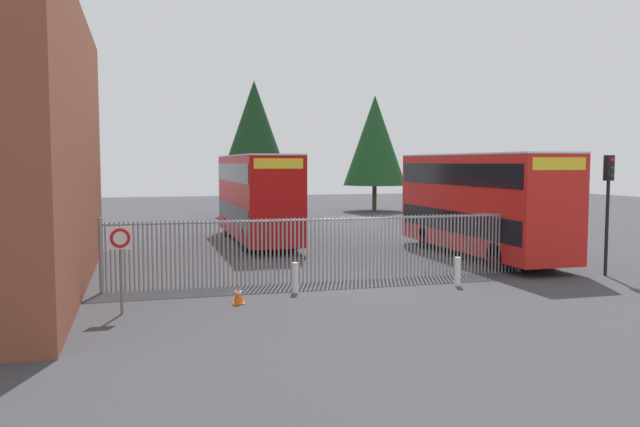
# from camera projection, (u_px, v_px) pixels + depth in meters

# --- Properties ---
(ground_plane) EXTENTS (100.00, 100.00, 0.00)m
(ground_plane) POSITION_uv_depth(u_px,v_px,m) (297.00, 250.00, 29.86)
(ground_plane) COLOR #3D3D42
(palisade_fence) EXTENTS (14.84, 0.14, 2.35)m
(palisade_fence) POSITION_uv_depth(u_px,v_px,m) (329.00, 247.00, 21.88)
(palisade_fence) COLOR gray
(palisade_fence) RESTS_ON ground
(double_decker_bus_near_gate) EXTENTS (2.54, 10.81, 4.42)m
(double_decker_bus_near_gate) POSITION_uv_depth(u_px,v_px,m) (479.00, 200.00, 27.55)
(double_decker_bus_near_gate) COLOR red
(double_decker_bus_near_gate) RESTS_ON ground
(double_decker_bus_behind_fence_left) EXTENTS (2.54, 10.81, 4.42)m
(double_decker_bus_behind_fence_left) POSITION_uv_depth(u_px,v_px,m) (257.00, 195.00, 32.51)
(double_decker_bus_behind_fence_left) COLOR #B70C0C
(double_decker_bus_behind_fence_left) RESTS_ON ground
(bollard_near_left) EXTENTS (0.20, 0.20, 0.95)m
(bollard_near_left) POSITION_uv_depth(u_px,v_px,m) (295.00, 278.00, 19.99)
(bollard_near_left) COLOR silver
(bollard_near_left) RESTS_ON ground
(bollard_center_front) EXTENTS (0.20, 0.20, 0.95)m
(bollard_center_front) POSITION_uv_depth(u_px,v_px,m) (458.00, 271.00, 21.13)
(bollard_center_front) COLOR silver
(bollard_center_front) RESTS_ON ground
(traffic_cone_by_gate) EXTENTS (0.34, 0.34, 0.59)m
(traffic_cone_by_gate) POSITION_uv_depth(u_px,v_px,m) (238.00, 294.00, 18.43)
(traffic_cone_by_gate) COLOR orange
(traffic_cone_by_gate) RESTS_ON ground
(speed_limit_sign_post) EXTENTS (0.60, 0.14, 2.40)m
(speed_limit_sign_post) POSITION_uv_depth(u_px,v_px,m) (120.00, 248.00, 17.04)
(speed_limit_sign_post) COLOR slate
(speed_limit_sign_post) RESTS_ON ground
(traffic_light_kerbside) EXTENTS (0.28, 0.33, 4.30)m
(traffic_light_kerbside) POSITION_uv_depth(u_px,v_px,m) (608.00, 192.00, 22.84)
(traffic_light_kerbside) COLOR black
(traffic_light_kerbside) RESTS_ON ground
(tree_tall_back) EXTENTS (5.21, 5.21, 9.61)m
(tree_tall_back) POSITION_uv_depth(u_px,v_px,m) (375.00, 140.00, 53.58)
(tree_tall_back) COLOR #4C3823
(tree_tall_back) RESTS_ON ground
(tree_short_side) EXTENTS (5.13, 5.13, 10.25)m
(tree_short_side) POSITION_uv_depth(u_px,v_px,m) (254.00, 129.00, 48.94)
(tree_short_side) COLOR #4C3823
(tree_short_side) RESTS_ON ground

